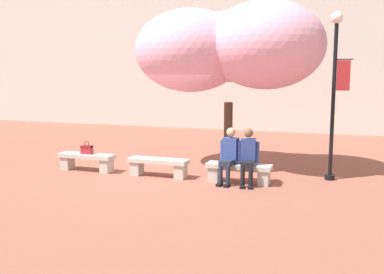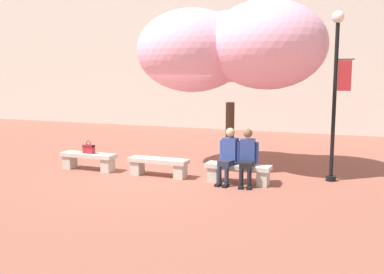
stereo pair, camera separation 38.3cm
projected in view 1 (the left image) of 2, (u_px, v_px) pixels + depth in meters
The scene contains 10 objects.
ground_plane at pixel (158, 176), 11.12m from camera, with size 100.00×100.00×0.00m, color #8E5142.
building_facade at pixel (250, 40), 21.03m from camera, with size 28.00×4.00×8.03m, color beige.
stone_bench_west_end at pixel (87, 160), 11.71m from camera, with size 1.53×0.45×0.45m.
stone_bench_near_west at pixel (158, 165), 11.07m from camera, with size 1.53×0.45×0.45m.
stone_bench_center at pixel (239, 171), 10.44m from camera, with size 1.53×0.45×0.45m.
person_seated_left at pixel (229, 153), 10.40m from camera, with size 0.51×0.71×1.29m.
person_seated_right at pixel (248, 154), 10.26m from camera, with size 0.51×0.71×1.29m.
handbag at pixel (87, 149), 11.65m from camera, with size 0.30×0.15×0.34m.
cherry_tree_main at pixel (228, 48), 11.69m from camera, with size 4.96×3.13×4.36m.
lamp_post_with_banner at pixel (335, 80), 10.46m from camera, with size 0.54×0.28×3.94m.
Camera 1 is at (4.23, -10.03, 2.60)m, focal length 42.00 mm.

